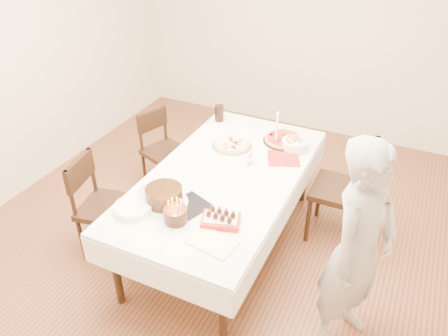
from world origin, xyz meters
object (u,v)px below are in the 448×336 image
at_px(chair_right_savory, 339,190).
at_px(taper_candle, 277,128).
at_px(dining_table, 224,211).
at_px(strawberry_box, 221,219).
at_px(pizza_white, 232,145).
at_px(pizza_pepperoni, 284,139).
at_px(cola_glass, 219,113).
at_px(chair_left_dessert, 107,207).
at_px(chair_left_savory, 165,152).
at_px(person, 358,251).
at_px(layer_cake, 164,196).
at_px(pasta_bowl, 295,144).
at_px(birthday_cake, 175,211).

relative_size(chair_right_savory, taper_candle, 2.88).
bearing_deg(dining_table, taper_candle, 71.21).
height_order(taper_candle, strawberry_box, taper_candle).
relative_size(dining_table, pizza_white, 5.99).
relative_size(dining_table, taper_candle, 6.20).
relative_size(pizza_pepperoni, strawberry_box, 1.44).
xyz_separation_m(taper_candle, cola_glass, (-0.68, 0.22, -0.09)).
relative_size(chair_left_dessert, pizza_white, 2.56).
bearing_deg(pizza_pepperoni, pizza_white, -142.62).
bearing_deg(dining_table, pizza_pepperoni, 70.56).
relative_size(chair_left_dessert, strawberry_box, 3.45).
height_order(chair_left_savory, cola_glass, cola_glass).
xyz_separation_m(chair_left_savory, taper_candle, (1.16, 0.07, 0.50)).
xyz_separation_m(person, layer_cake, (-1.40, -0.06, 0.02)).
bearing_deg(pasta_bowl, taper_candle, -174.80).
height_order(dining_table, layer_cake, layer_cake).
relative_size(chair_left_savory, cola_glass, 5.09).
height_order(chair_left_dessert, taper_candle, taper_candle).
bearing_deg(pizza_white, taper_candle, 29.80).
height_order(dining_table, pizza_white, pizza_white).
bearing_deg(person, chair_right_savory, 38.21).
relative_size(chair_left_dessert, pizza_pepperoni, 2.40).
relative_size(chair_left_savory, person, 0.53).
distance_m(pizza_pepperoni, birthday_cake, 1.44).
distance_m(chair_left_dessert, taper_candle, 1.62).
bearing_deg(pasta_bowl, pizza_white, -157.69).
distance_m(dining_table, chair_right_savory, 1.03).
xyz_separation_m(chair_left_dessert, strawberry_box, (1.10, -0.08, 0.33)).
bearing_deg(cola_glass, pasta_bowl, -13.62).
bearing_deg(birthday_cake, chair_left_dessert, 166.30).
relative_size(chair_right_savory, pizza_pepperoni, 2.60).
distance_m(chair_right_savory, cola_glass, 1.39).
bearing_deg(layer_cake, cola_glass, 99.33).
xyz_separation_m(pizza_pepperoni, birthday_cake, (-0.31, -1.41, 0.07)).
bearing_deg(dining_table, pizza_white, 106.36).
height_order(chair_left_dessert, pasta_bowl, chair_left_dessert).
distance_m(chair_left_dessert, pasta_bowl, 1.72).
bearing_deg(pizza_white, cola_glass, 128.39).
xyz_separation_m(cola_glass, layer_cake, (0.23, -1.39, -0.01)).
bearing_deg(person, strawberry_box, 116.51).
bearing_deg(strawberry_box, chair_left_dessert, 175.75).
bearing_deg(birthday_cake, pizza_pepperoni, 77.46).
bearing_deg(chair_left_dessert, pizza_white, -139.94).
bearing_deg(pizza_pepperoni, strawberry_box, -90.82).
distance_m(pizza_white, pasta_bowl, 0.56).
bearing_deg(layer_cake, chair_left_savory, 122.90).
distance_m(pizza_white, layer_cake, 0.98).
xyz_separation_m(person, pasta_bowl, (-0.77, 1.13, -0.00)).
relative_size(chair_right_savory, birthday_cake, 5.93).
bearing_deg(layer_cake, dining_table, 66.37).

